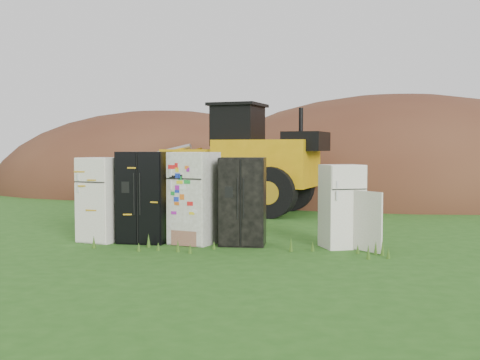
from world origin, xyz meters
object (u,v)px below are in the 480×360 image
object	(u,v)px
fridge_open_door	(342,206)
fridge_sticker	(194,198)
fridge_dark_mid	(243,201)
wheel_loader	(213,158)
fridge_leftmost	(102,200)
fridge_black_side	(144,197)

from	to	relation	value
fridge_open_door	fridge_sticker	bearing A→B (deg)	156.95
fridge_dark_mid	fridge_open_door	xyz separation A→B (m)	(1.91, -0.00, -0.07)
fridge_sticker	fridge_dark_mid	bearing A→B (deg)	15.61
fridge_dark_mid	fridge_open_door	bearing A→B (deg)	-2.79
fridge_dark_mid	wheel_loader	size ratio (longest dim) A/B	0.26
fridge_leftmost	fridge_dark_mid	distance (m)	2.90
fridge_open_door	fridge_leftmost	bearing A→B (deg)	157.40
fridge_leftmost	fridge_black_side	bearing A→B (deg)	17.24
fridge_black_side	fridge_sticker	world-z (taller)	fridge_black_side
fridge_black_side	fridge_dark_mid	xyz separation A→B (m)	(2.01, -0.02, -0.06)
fridge_open_door	wheel_loader	world-z (taller)	wheel_loader
fridge_leftmost	wheel_loader	world-z (taller)	wheel_loader
fridge_dark_mid	wheel_loader	world-z (taller)	wheel_loader
fridge_open_door	wheel_loader	bearing A→B (deg)	99.23
fridge_sticker	fridge_black_side	bearing A→B (deg)	-163.91
fridge_black_side	fridge_dark_mid	size ratio (longest dim) A/B	1.06
fridge_sticker	fridge_leftmost	bearing A→B (deg)	-162.69
fridge_leftmost	wheel_loader	size ratio (longest dim) A/B	0.26
wheel_loader	fridge_dark_mid	bearing A→B (deg)	-61.78
fridge_black_side	fridge_sticker	size ratio (longest dim) A/B	1.00
fridge_black_side	wheel_loader	world-z (taller)	wheel_loader
fridge_open_door	fridge_black_side	bearing A→B (deg)	156.93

